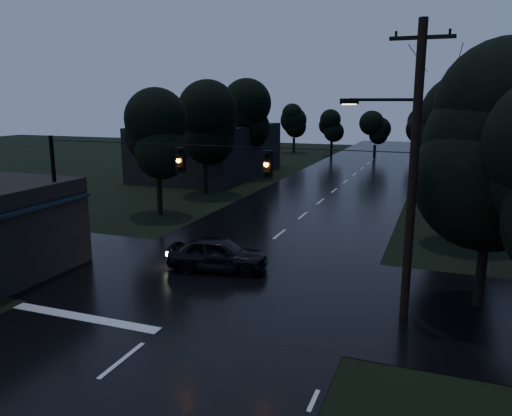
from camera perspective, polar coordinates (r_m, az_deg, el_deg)
The scene contains 15 objects.
main_road at distance 37.82m, azimuth 7.37°, elevation 0.70°, with size 12.00×120.00×0.02m, color black.
cross_street at distance 21.31m, azimuth -4.01°, elevation -8.37°, with size 60.00×9.00×0.02m, color black.
building_far_left at distance 51.49m, azimuth -5.32°, elevation 6.61°, with size 10.00×16.00×5.00m, color black.
utility_pole_main at distance 17.28m, azimuth 17.25°, elevation 4.28°, with size 3.50×0.30×10.00m.
utility_pole_far at distance 34.30m, azimuth 20.42°, elevation 5.42°, with size 2.00×0.30×7.50m.
anchor_pole_left at distance 23.77m, azimuth -21.86°, elevation 0.46°, with size 0.18×0.18×6.00m, color black.
span_signals at distance 18.94m, azimuth -3.98°, elevation 5.40°, with size 15.00×0.37×1.12m.
tree_corner_near at distance 19.24m, azimuth 25.54°, elevation 6.60°, with size 4.48×4.48×9.44m.
tree_left_a at distance 33.12m, azimuth -11.23°, elevation 8.11°, with size 3.92×3.92×8.26m.
tree_left_b at distance 40.38m, azimuth -5.97°, elevation 9.51°, with size 4.20×4.20×8.85m.
tree_left_c at distance 49.73m, azimuth -1.39°, elevation 10.50°, with size 4.48×4.48×9.44m.
tree_right_a at distance 28.18m, azimuth 22.00°, elevation 7.55°, with size 4.20×4.20×8.85m.
tree_right_b at distance 36.16m, azimuth 22.79°, elevation 8.92°, with size 4.48×4.48×9.44m.
tree_right_c at distance 46.16m, azimuth 23.19°, elevation 9.87°, with size 4.76×4.76×10.03m.
car at distance 22.47m, azimuth -4.36°, elevation -5.22°, with size 1.80×4.48×1.53m, color black.
Camera 1 is at (8.37, -6.11, 7.48)m, focal length 35.00 mm.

